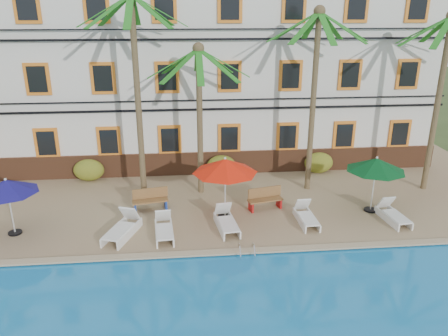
{
  "coord_description": "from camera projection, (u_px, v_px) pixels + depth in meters",
  "views": [
    {
      "loc": [
        -0.77,
        -14.24,
        8.34
      ],
      "look_at": [
        0.86,
        3.0,
        2.0
      ],
      "focal_mm": 35.0,
      "sensor_mm": 36.0,
      "label": 1
    }
  ],
  "objects": [
    {
      "name": "shrub_left",
      "position": [
        89.0,
        170.0,
        21.65
      ],
      "size": [
        1.5,
        0.9,
        1.1
      ],
      "primitive_type": "ellipsoid",
      "color": "#295A19",
      "rests_on": "pool_deck"
    },
    {
      "name": "lounger_b",
      "position": [
        122.0,
        228.0,
        16.43
      ],
      "size": [
        1.38,
        2.16,
        0.96
      ],
      "color": "white",
      "rests_on": "pool_deck"
    },
    {
      "name": "shrub_mid",
      "position": [
        221.0,
        166.0,
        22.23
      ],
      "size": [
        1.5,
        0.9,
        1.1
      ],
      "primitive_type": "ellipsoid",
      "color": "#295A19",
      "rests_on": "pool_deck"
    },
    {
      "name": "lounger_e",
      "position": [
        306.0,
        216.0,
        17.46
      ],
      "size": [
        0.69,
        1.81,
        0.85
      ],
      "color": "white",
      "rests_on": "pool_deck"
    },
    {
      "name": "pool_deck",
      "position": [
        202.0,
        191.0,
        20.88
      ],
      "size": [
        30.0,
        12.0,
        0.25
      ],
      "primitive_type": "cube",
      "color": "tan",
      "rests_on": "ground"
    },
    {
      "name": "lounger_d",
      "position": [
        226.0,
        222.0,
        16.98
      ],
      "size": [
        0.92,
        1.98,
        0.9
      ],
      "color": "white",
      "rests_on": "pool_deck"
    },
    {
      "name": "bench_left",
      "position": [
        150.0,
        199.0,
        18.53
      ],
      "size": [
        1.56,
        0.74,
        0.93
      ],
      "color": "olive",
      "rests_on": "pool_deck"
    },
    {
      "name": "hotel_building",
      "position": [
        196.0,
        67.0,
        23.73
      ],
      "size": [
        25.4,
        6.44,
        10.22
      ],
      "color": "silver",
      "rests_on": "pool_deck"
    },
    {
      "name": "lounger_c",
      "position": [
        164.0,
        229.0,
        16.44
      ],
      "size": [
        0.81,
        1.88,
        0.87
      ],
      "color": "white",
      "rests_on": "pool_deck"
    },
    {
      "name": "umbrella_blue",
      "position": [
        7.0,
        187.0,
        16.01
      ],
      "size": [
        2.27,
        2.27,
        2.28
      ],
      "color": "black",
      "rests_on": "pool_deck"
    },
    {
      "name": "umbrella_red",
      "position": [
        225.0,
        166.0,
        17.24
      ],
      "size": [
        2.61,
        2.61,
        2.61
      ],
      "color": "black",
      "rests_on": "pool_deck"
    },
    {
      "name": "lounger_f",
      "position": [
        393.0,
        214.0,
        17.61
      ],
      "size": [
        0.83,
        1.88,
        0.86
      ],
      "color": "white",
      "rests_on": "pool_deck"
    },
    {
      "name": "pool_coping",
      "position": [
        210.0,
        253.0,
        15.31
      ],
      "size": [
        30.0,
        0.35,
        0.06
      ],
      "primitive_type": "cube",
      "color": "tan",
      "rests_on": "pool_deck"
    },
    {
      "name": "palm_b",
      "position": [
        136.0,
        72.0,
        17.99
      ],
      "size": [
        4.38,
        4.38,
        8.87
      ],
      "color": "brown",
      "rests_on": "pool_deck"
    },
    {
      "name": "pool_ladder",
      "position": [
        246.0,
        253.0,
        15.34
      ],
      "size": [
        0.54,
        0.74,
        0.74
      ],
      "color": "silver",
      "rests_on": "ground"
    },
    {
      "name": "shrub_right",
      "position": [
        319.0,
        163.0,
        22.68
      ],
      "size": [
        1.5,
        0.9,
        1.1
      ],
      "primitive_type": "ellipsoid",
      "color": "#295A19",
      "rests_on": "pool_deck"
    },
    {
      "name": "palm_d",
      "position": [
        315.0,
        77.0,
        19.06
      ],
      "size": [
        4.38,
        4.38,
        8.24
      ],
      "color": "brown",
      "rests_on": "pool_deck"
    },
    {
      "name": "bench_right",
      "position": [
        265.0,
        198.0,
        18.63
      ],
      "size": [
        1.57,
        0.8,
        0.93
      ],
      "color": "olive",
      "rests_on": "pool_deck"
    },
    {
      "name": "palm_c",
      "position": [
        199.0,
        98.0,
        18.97
      ],
      "size": [
        4.38,
        4.38,
        6.78
      ],
      "color": "brown",
      "rests_on": "pool_deck"
    },
    {
      "name": "umbrella_green",
      "position": [
        376.0,
        165.0,
        17.85
      ],
      "size": [
        2.43,
        2.43,
        2.44
      ],
      "color": "black",
      "rests_on": "pool_deck"
    },
    {
      "name": "palm_e",
      "position": [
        442.0,
        79.0,
        19.11
      ],
      "size": [
        4.38,
        4.38,
        8.06
      ],
      "color": "brown",
      "rests_on": "pool_deck"
    },
    {
      "name": "ground",
      "position": [
        209.0,
        247.0,
        16.25
      ],
      "size": [
        100.0,
        100.0,
        0.0
      ],
      "primitive_type": "plane",
      "color": "#384C23",
      "rests_on": "ground"
    }
  ]
}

